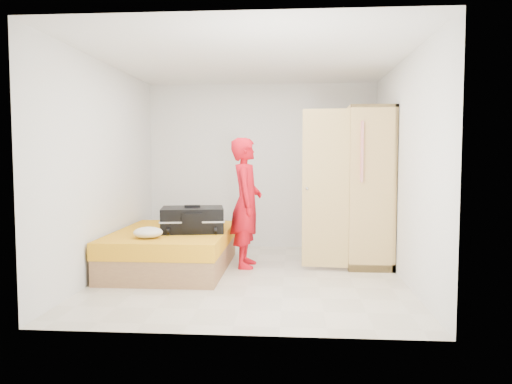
# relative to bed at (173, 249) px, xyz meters

# --- Properties ---
(room) EXTENTS (4.00, 4.02, 2.60)m
(room) POSITION_rel_bed_xyz_m (1.05, -0.34, 1.05)
(room) COLOR beige
(room) RESTS_ON ground
(bed) EXTENTS (1.42, 2.02, 0.50)m
(bed) POSITION_rel_bed_xyz_m (0.00, 0.00, 0.00)
(bed) COLOR #9D7647
(bed) RESTS_ON ground
(wardrobe) EXTENTS (1.17, 1.20, 2.10)m
(wardrobe) POSITION_rel_bed_xyz_m (2.50, 0.52, 0.75)
(wardrobe) COLOR #E5B46F
(wardrobe) RESTS_ON ground
(person) EXTENTS (0.41, 0.62, 1.70)m
(person) POSITION_rel_bed_xyz_m (0.94, 0.20, 0.60)
(person) COLOR red
(person) RESTS_ON ground
(suitcase) EXTENTS (0.88, 0.71, 0.34)m
(suitcase) POSITION_rel_bed_xyz_m (0.28, -0.08, 0.40)
(suitcase) COLOR black
(suitcase) RESTS_ON bed
(round_cushion) EXTENTS (0.34, 0.34, 0.13)m
(round_cushion) POSITION_rel_bed_xyz_m (-0.14, -0.60, 0.31)
(round_cushion) COLOR silver
(round_cushion) RESTS_ON bed
(pillow) EXTENTS (0.58, 0.37, 0.10)m
(pillow) POSITION_rel_bed_xyz_m (0.06, 0.85, 0.30)
(pillow) COLOR silver
(pillow) RESTS_ON bed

